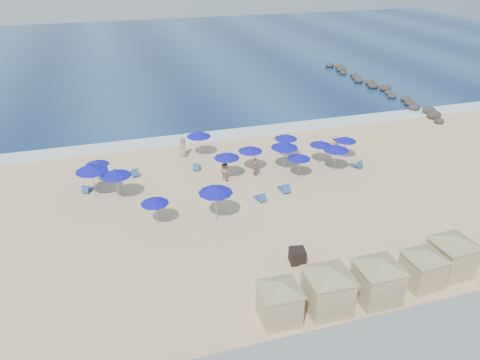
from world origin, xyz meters
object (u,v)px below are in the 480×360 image
Objects in this scene: cabana_1 at (328,283)px; beachgoer_0 at (225,169)px; umbrella_7 at (250,149)px; umbrella_9 at (286,136)px; umbrella_4 at (199,134)px; rock_jetty at (377,87)px; umbrella_0 at (97,162)px; umbrella_8 at (299,156)px; beachgoer_2 at (334,144)px; umbrella_1 at (116,173)px; cabana_3 at (424,263)px; umbrella_2 at (91,168)px; umbrella_10 at (321,143)px; umbrella_13 at (346,139)px; umbrella_11 at (336,147)px; trash_bin at (297,256)px; beachgoer_1 at (255,166)px; umbrella_6 at (216,189)px; cabana_0 at (280,296)px; umbrella_12 at (285,145)px; cabana_2 at (378,274)px; cabana_4 at (453,249)px; beachgoer_3 at (183,146)px; umbrella_3 at (155,201)px; umbrella_5 at (227,155)px.

beachgoer_0 is (-0.99, 15.87, -0.76)m from cabana_1.
umbrella_9 is at bearing 23.39° from umbrella_7.
rock_jetty is at bearing 27.35° from umbrella_4.
umbrella_8 reaches higher than umbrella_0.
cabana_1 is 2.56× the size of beachgoer_2.
cabana_3 is at bearing -44.03° from umbrella_1.
umbrella_9 is (-19.34, -16.24, 1.65)m from rock_jetty.
umbrella_2 is 1.49× the size of beachgoer_0.
umbrella_13 is at bearing 5.85° from umbrella_10.
umbrella_1 is at bearing 178.89° from umbrella_11.
trash_bin is at bearing 164.84° from beachgoer_0.
umbrella_7 is 8.69m from umbrella_13.
umbrella_2 is at bearing 88.85° from beachgoer_1.
umbrella_8 is at bearing 28.10° from umbrella_6.
umbrella_7 is (12.43, 0.74, -0.36)m from umbrella_2.
umbrella_9 is 1.27× the size of beachgoer_2.
cabana_0 is 1.62× the size of umbrella_1.
beachgoer_0 is at bearing -78.76° from umbrella_4.
beachgoer_2 is (5.57, 1.81, -1.35)m from umbrella_12.
cabana_0 is 5.46m from cabana_2.
cabana_4 reaches higher than umbrella_7.
beachgoer_3 is (-4.80, 5.60, 0.10)m from beachgoer_1.
cabana_1 is 20.97m from umbrella_0.
umbrella_9 is at bearing 92.19° from cabana_3.
umbrella_4 reaches higher than umbrella_3.
cabana_3 reaches higher than umbrella_4.
umbrella_11 is at bearing 81.42° from cabana_3.
umbrella_7 is (4.60, 6.53, -0.32)m from umbrella_6.
umbrella_6 is 1.26× the size of umbrella_13.
umbrella_3 is 10.54m from umbrella_7.
cabana_3 reaches higher than beachgoer_1.
cabana_2 is 15.93m from beachgoer_1.
beachgoer_3 is at bearing 155.51° from umbrella_10.
umbrella_0 is 0.99× the size of umbrella_3.
trash_bin is at bearing -95.55° from umbrella_7.
trash_bin is 16.45m from umbrella_2.
umbrella_7 is (8.62, 6.07, 0.14)m from umbrella_3.
umbrella_5 is at bearing -178.17° from umbrella_12.
cabana_3 is 1.72× the size of umbrella_5.
umbrella_0 is 1.30× the size of beachgoer_1.
beachgoer_2 is (12.28, 17.86, -0.57)m from cabana_0.
umbrella_9 reaches higher than umbrella_13.
trash_bin is 16.78m from beachgoer_2.
umbrella_6 is at bearing -37.69° from umbrella_1.
cabana_1 reaches higher than umbrella_3.
umbrella_10 reaches higher than rock_jetty.
cabana_3 reaches higher than umbrella_9.
trash_bin is at bearing -113.68° from umbrella_8.
umbrella_9 is at bearing -139.99° from rock_jetty.
umbrella_6 is (7.83, -5.78, -0.04)m from umbrella_2.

